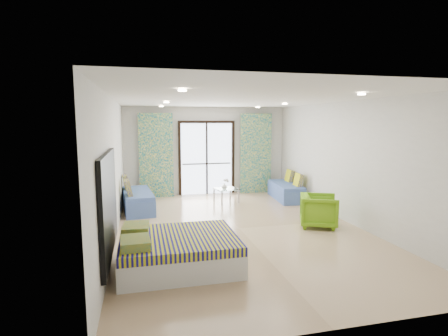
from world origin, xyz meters
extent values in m
cube|color=black|center=(0.00, 3.71, 2.24)|extent=(1.76, 0.08, 0.08)
cube|color=black|center=(-0.84, 3.71, 1.10)|extent=(0.08, 0.08, 2.20)
cube|color=black|center=(0.84, 3.71, 1.10)|extent=(0.08, 0.08, 2.20)
cube|color=black|center=(0.00, 3.71, 1.10)|extent=(0.05, 0.06, 2.20)
cube|color=#595451|center=(0.00, 3.73, 0.95)|extent=(1.52, 0.03, 0.04)
cube|color=white|center=(-1.55, 3.57, 1.25)|extent=(1.00, 0.10, 2.50)
cube|color=white|center=(1.55, 3.57, 1.25)|extent=(1.00, 0.10, 2.50)
cylinder|color=#FFE0B2|center=(-1.40, -2.00, 2.67)|extent=(0.12, 0.12, 0.02)
cylinder|color=#FFE0B2|center=(1.40, -2.00, 2.67)|extent=(0.12, 0.12, 0.02)
cylinder|color=#FFE0B2|center=(-1.40, 1.00, 2.67)|extent=(0.12, 0.12, 0.02)
cylinder|color=#FFE0B2|center=(1.40, 1.00, 2.67)|extent=(0.12, 0.12, 0.02)
cylinder|color=#FFE0B2|center=(-1.40, 3.00, 2.67)|extent=(0.12, 0.12, 0.02)
cylinder|color=#FFE0B2|center=(1.40, 3.00, 2.67)|extent=(0.12, 0.12, 0.02)
cube|color=black|center=(-2.46, -1.68, 1.05)|extent=(0.06, 2.10, 1.50)
cube|color=silver|center=(-2.47, -0.43, 1.05)|extent=(0.02, 0.10, 0.10)
cube|color=silver|center=(-1.45, -1.68, 0.18)|extent=(1.79, 1.43, 0.36)
cube|color=navy|center=(-1.45, -1.68, 0.43)|extent=(1.78, 1.46, 0.13)
cube|color=#186C59|center=(-2.10, -2.02, 0.56)|extent=(0.43, 0.51, 0.13)
cube|color=#186C59|center=(-2.10, -1.33, 0.56)|extent=(0.44, 0.52, 0.13)
cube|color=#435FA1|center=(-2.10, 2.08, 0.20)|extent=(0.85, 1.82, 0.39)
cube|color=#435FA1|center=(-2.10, 2.08, 0.44)|extent=(0.84, 1.79, 0.10)
cube|color=navy|center=(-2.30, 1.65, 0.67)|extent=(0.24, 0.46, 0.41)
cube|color=navy|center=(-2.38, 2.47, 0.67)|extent=(0.24, 0.46, 0.41)
cube|color=#435FA1|center=(2.10, 2.42, 0.18)|extent=(0.80, 1.71, 0.37)
cube|color=#435FA1|center=(2.10, 2.42, 0.41)|extent=(0.78, 1.67, 0.09)
cube|color=navy|center=(2.29, 2.02, 0.62)|extent=(0.22, 0.43, 0.38)
cube|color=navy|center=(2.36, 2.78, 0.62)|extent=(0.22, 0.43, 0.38)
cylinder|color=silver|center=(0.12, 2.13, 0.19)|extent=(0.06, 0.06, 0.38)
cylinder|color=silver|center=(0.62, 2.24, 0.19)|extent=(0.06, 0.06, 0.38)
cylinder|color=silver|center=(0.00, 2.63, 0.19)|extent=(0.06, 0.06, 0.38)
cylinder|color=silver|center=(0.50, 2.74, 0.19)|extent=(0.06, 0.06, 0.38)
cube|color=#8CA59E|center=(0.31, 2.43, 0.38)|extent=(0.71, 0.71, 0.02)
sphere|color=white|center=(0.36, 2.45, 0.59)|extent=(0.07, 0.07, 0.07)
sphere|color=white|center=(0.30, 2.48, 0.61)|extent=(0.07, 0.07, 0.07)
sphere|color=white|center=(0.26, 2.42, 0.63)|extent=(0.07, 0.07, 0.07)
sphere|color=white|center=(0.32, 2.39, 0.65)|extent=(0.07, 0.07, 0.07)
imported|color=white|center=(0.24, 2.38, 0.47)|extent=(0.20, 0.20, 0.16)
imported|color=#6BA915|center=(1.70, -0.25, 0.38)|extent=(0.93, 0.96, 0.76)
camera|label=1|loc=(-1.98, -6.90, 2.24)|focal=28.00mm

